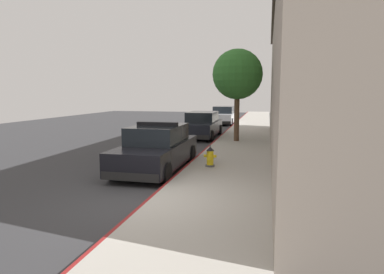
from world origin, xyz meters
name	(u,v)px	position (x,y,z in m)	size (l,w,h in m)	color
ground_plane	(136,143)	(-4.56, 10.00, -0.10)	(32.04, 60.00, 0.20)	#353538
sidewalk_pavement	(242,143)	(1.44, 10.00, 0.07)	(2.87, 60.00, 0.15)	#ADA89E
curb_painted_edge	(215,142)	(-0.04, 10.00, 0.07)	(0.08, 60.00, 0.15)	maroon
storefront_building	(363,78)	(6.44, 7.37, 3.28)	(7.38, 20.81, 6.55)	gray
police_cruiser	(157,149)	(-1.07, 3.51, 0.74)	(1.94, 4.84, 1.68)	black
parked_car_silver_ahead	(202,125)	(-1.22, 12.47, 0.74)	(1.94, 4.84, 1.56)	black
parked_car_dark_far	(224,116)	(-1.09, 21.74, 0.74)	(1.94, 4.84, 1.56)	#B2B5BA
fire_hydrant	(210,157)	(0.79, 3.72, 0.50)	(0.44, 0.40, 0.76)	#4C4C51
street_tree	(237,75)	(1.09, 10.32, 3.66)	(2.63, 2.63, 4.85)	brown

